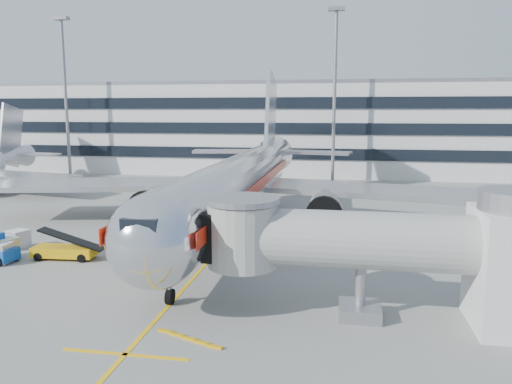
% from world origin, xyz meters
% --- Properties ---
extents(ground, '(180.00, 180.00, 0.00)m').
position_xyz_m(ground, '(0.00, 0.00, 0.00)').
color(ground, gray).
rests_on(ground, ground).
extents(lead_in_line, '(0.25, 70.00, 0.01)m').
position_xyz_m(lead_in_line, '(0.00, 10.00, 0.01)').
color(lead_in_line, yellow).
rests_on(lead_in_line, ground).
extents(stop_bar, '(6.00, 0.25, 0.01)m').
position_xyz_m(stop_bar, '(0.00, -14.00, 0.01)').
color(stop_bar, yellow).
rests_on(stop_bar, ground).
extents(main_jet, '(50.95, 48.70, 16.06)m').
position_xyz_m(main_jet, '(0.00, 11.72, 4.23)').
color(main_jet, silver).
rests_on(main_jet, ground).
extents(jet_bridge, '(17.80, 4.50, 7.00)m').
position_xyz_m(jet_bridge, '(12.18, -8.00, 3.87)').
color(jet_bridge, silver).
rests_on(jet_bridge, ground).
extents(terminal, '(150.00, 24.25, 15.60)m').
position_xyz_m(terminal, '(0.00, 57.95, 7.80)').
color(terminal, silver).
rests_on(terminal, ground).
extents(light_mast_west, '(2.40, 1.20, 25.45)m').
position_xyz_m(light_mast_west, '(-35.00, 42.00, 14.88)').
color(light_mast_west, gray).
rests_on(light_mast_west, ground).
extents(light_mast_centre, '(2.40, 1.20, 25.45)m').
position_xyz_m(light_mast_centre, '(8.00, 42.00, 14.88)').
color(light_mast_centre, gray).
rests_on(light_mast_centre, ground).
extents(belt_loader, '(4.83, 2.00, 2.28)m').
position_xyz_m(belt_loader, '(-10.63, -0.94, 0.65)').
color(belt_loader, '#DEA509').
rests_on(belt_loader, ground).
extents(cargo_container_left, '(1.75, 1.75, 1.46)m').
position_xyz_m(cargo_container_left, '(-15.80, 1.07, 0.73)').
color(cargo_container_left, silver).
rests_on(cargo_container_left, ground).
extents(cargo_container_right, '(1.37, 1.37, 1.46)m').
position_xyz_m(cargo_container_right, '(-14.56, -2.66, 0.73)').
color(cargo_container_right, silver).
rests_on(cargo_container_right, ground).
extents(cargo_container_front, '(1.88, 1.88, 1.58)m').
position_xyz_m(cargo_container_front, '(-14.91, -1.77, 0.79)').
color(cargo_container_front, silver).
rests_on(cargo_container_front, ground).
extents(ramp_worker, '(0.73, 0.70, 1.69)m').
position_xyz_m(ramp_worker, '(-6.52, 0.14, 0.84)').
color(ramp_worker, '#B7E918').
rests_on(ramp_worker, ground).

